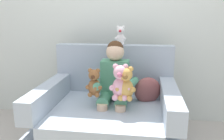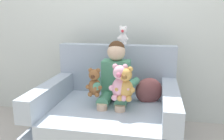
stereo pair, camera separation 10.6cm
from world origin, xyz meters
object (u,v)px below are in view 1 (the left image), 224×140
at_px(plush_honey, 126,84).
at_px(throw_pillow, 148,90).
at_px(plush_white_on_backrest, 120,36).
at_px(armchair, 109,117).
at_px(plush_brown, 94,83).
at_px(plush_pink, 120,83).
at_px(seated_child, 114,81).

xyz_separation_m(plush_honey, throw_pillow, (0.19, 0.30, -0.14)).
bearing_deg(plush_honey, plush_white_on_backrest, 91.69).
bearing_deg(armchair, throw_pillow, 22.95).
distance_m(plush_brown, plush_white_on_backrest, 0.64).
xyz_separation_m(plush_white_on_backrest, throw_pillow, (0.29, -0.24, -0.50)).
xyz_separation_m(plush_pink, throw_pillow, (0.23, 0.30, -0.15)).
height_order(armchair, plush_honey, armchair).
height_order(armchair, plush_white_on_backrest, plush_white_on_backrest).
bearing_deg(plush_honey, seated_child, 112.63).
height_order(plush_brown, plush_pink, plush_pink).
distance_m(plush_pink, plush_white_on_backrest, 0.64).
xyz_separation_m(armchair, plush_white_on_backrest, (0.06, 0.40, 0.73)).
relative_size(armchair, plush_pink, 3.98).
bearing_deg(armchair, plush_brown, -139.89).
bearing_deg(plush_brown, armchair, 39.29).
bearing_deg(plush_white_on_backrest, plush_brown, -96.17).
height_order(seated_child, plush_honey, seated_child).
distance_m(seated_child, plush_pink, 0.21).
distance_m(seated_child, plush_brown, 0.22).
xyz_separation_m(plush_pink, plush_white_on_backrest, (-0.06, 0.54, 0.35)).
xyz_separation_m(plush_honey, plush_pink, (-0.05, 0.01, 0.01)).
height_order(armchair, plush_pink, armchair).
distance_m(plush_white_on_backrest, throw_pillow, 0.63).
relative_size(plush_white_on_backrest, throw_pillow, 0.76).
xyz_separation_m(seated_child, plush_brown, (-0.16, -0.15, 0.01)).
distance_m(plush_brown, plush_honey, 0.29).
relative_size(plush_brown, throw_pillow, 0.97).
distance_m(plush_honey, plush_white_on_backrest, 0.66).
bearing_deg(seated_child, plush_honey, -61.24).
distance_m(armchair, plush_brown, 0.39).
xyz_separation_m(plush_honey, plush_white_on_backrest, (-0.10, 0.55, 0.35)).
distance_m(armchair, plush_pink, 0.43).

